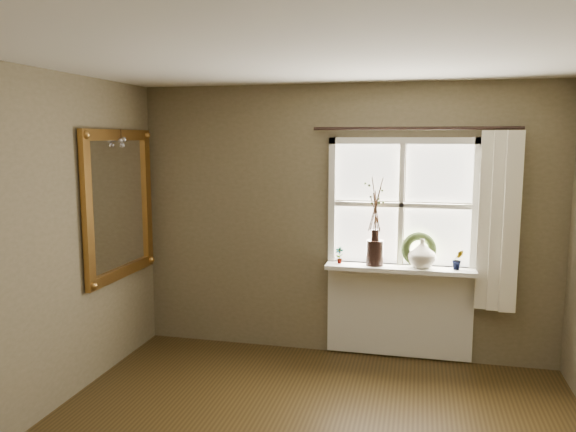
# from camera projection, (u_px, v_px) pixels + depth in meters

# --- Properties ---
(ceiling) EXTENTS (4.50, 4.50, 0.00)m
(ceiling) POSITION_uv_depth(u_px,v_px,m) (289.00, 43.00, 3.02)
(ceiling) COLOR silver
(ceiling) RESTS_ON ground
(wall_back) EXTENTS (4.00, 0.10, 2.60)m
(wall_back) POSITION_uv_depth(u_px,v_px,m) (343.00, 221.00, 5.41)
(wall_back) COLOR brown
(wall_back) RESTS_ON ground
(window_frame) EXTENTS (1.36, 0.06, 1.24)m
(window_frame) POSITION_uv_depth(u_px,v_px,m) (402.00, 205.00, 5.19)
(window_frame) COLOR white
(window_frame) RESTS_ON wall_back
(window_sill) EXTENTS (1.36, 0.26, 0.04)m
(window_sill) POSITION_uv_depth(u_px,v_px,m) (399.00, 269.00, 5.17)
(window_sill) COLOR white
(window_sill) RESTS_ON wall_back
(window_apron) EXTENTS (1.36, 0.04, 0.88)m
(window_apron) POSITION_uv_depth(u_px,v_px,m) (399.00, 311.00, 5.34)
(window_apron) COLOR white
(window_apron) RESTS_ON ground
(dark_jug) EXTENTS (0.21, 0.21, 0.24)m
(dark_jug) POSITION_uv_depth(u_px,v_px,m) (375.00, 253.00, 5.20)
(dark_jug) COLOR black
(dark_jug) RESTS_ON window_sill
(cream_vase) EXTENTS (0.29, 0.29, 0.26)m
(cream_vase) POSITION_uv_depth(u_px,v_px,m) (422.00, 253.00, 5.10)
(cream_vase) COLOR beige
(cream_vase) RESTS_ON window_sill
(wreath) EXTENTS (0.35, 0.20, 0.33)m
(wreath) POSITION_uv_depth(u_px,v_px,m) (419.00, 253.00, 5.15)
(wreath) COLOR #30411D
(wreath) RESTS_ON window_sill
(potted_plant_left) EXTENTS (0.09, 0.07, 0.16)m
(potted_plant_left) POSITION_uv_depth(u_px,v_px,m) (339.00, 255.00, 5.28)
(potted_plant_left) COLOR #30411D
(potted_plant_left) RESTS_ON window_sill
(potted_plant_right) EXTENTS (0.12, 0.10, 0.18)m
(potted_plant_right) POSITION_uv_depth(u_px,v_px,m) (458.00, 260.00, 5.04)
(potted_plant_right) COLOR #30411D
(potted_plant_right) RESTS_ON window_sill
(curtain) EXTENTS (0.36, 0.12, 1.59)m
(curtain) POSITION_uv_depth(u_px,v_px,m) (498.00, 222.00, 4.92)
(curtain) COLOR white
(curtain) RESTS_ON wall_back
(curtain_rod) EXTENTS (1.84, 0.03, 0.03)m
(curtain_rod) POSITION_uv_depth(u_px,v_px,m) (415.00, 128.00, 5.02)
(curtain_rod) COLOR black
(curtain_rod) RESTS_ON wall_back
(gilt_mirror) EXTENTS (0.10, 1.14, 1.36)m
(gilt_mirror) POSITION_uv_depth(u_px,v_px,m) (119.00, 204.00, 5.13)
(gilt_mirror) COLOR white
(gilt_mirror) RESTS_ON wall_left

